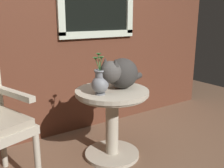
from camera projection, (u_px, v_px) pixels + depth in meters
name	position (u px, v px, depth m)	size (l,w,h in m)	color
back_wall	(60.00, 3.00, 2.44)	(4.00, 0.07, 2.60)	#562D1E
wicker_side_table	(112.00, 111.00, 2.20)	(0.61, 0.61, 0.60)	#B2A893
cat	(120.00, 73.00, 2.14)	(0.56, 0.34, 0.28)	#33302D
pewter_vase_with_ivy	(100.00, 82.00, 2.00)	(0.13, 0.13, 0.31)	slate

